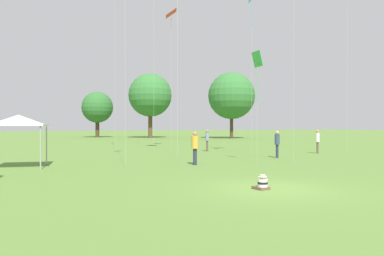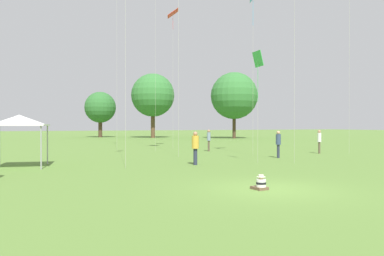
{
  "view_description": "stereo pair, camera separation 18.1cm",
  "coord_description": "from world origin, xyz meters",
  "px_view_note": "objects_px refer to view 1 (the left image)",
  "views": [
    {
      "loc": [
        -7.86,
        -10.56,
        2.2
      ],
      "look_at": [
        -0.1,
        6.36,
        2.07
      ],
      "focal_mm": 35.0,
      "sensor_mm": 36.0,
      "label": 1
    },
    {
      "loc": [
        -7.7,
        -10.63,
        2.2
      ],
      "look_at": [
        -0.1,
        6.36,
        2.07
      ],
      "focal_mm": 35.0,
      "sensor_mm": 36.0,
      "label": 2
    }
  ],
  "objects_px": {
    "kite_3": "(171,17)",
    "seated_toddler": "(262,184)",
    "person_standing_2": "(207,138)",
    "person_standing_4": "(318,139)",
    "distant_tree_2": "(97,107)",
    "person_standing_0": "(277,141)",
    "person_standing_1": "(195,145)",
    "distant_tree_1": "(150,95)",
    "distant_tree_0": "(232,96)",
    "kite_1": "(257,62)",
    "kite_7": "(252,5)",
    "canopy_tent": "(18,121)"
  },
  "relations": [
    {
      "from": "seated_toddler",
      "to": "kite_7",
      "type": "relative_size",
      "value": 0.05
    },
    {
      "from": "kite_1",
      "to": "distant_tree_2",
      "type": "relative_size",
      "value": 0.78
    },
    {
      "from": "person_standing_4",
      "to": "distant_tree_0",
      "type": "height_order",
      "value": "distant_tree_0"
    },
    {
      "from": "person_standing_4",
      "to": "kite_1",
      "type": "distance_m",
      "value": 10.72
    },
    {
      "from": "person_standing_2",
      "to": "kite_3",
      "type": "relative_size",
      "value": 0.14
    },
    {
      "from": "kite_3",
      "to": "seated_toddler",
      "type": "bearing_deg",
      "value": 52.22
    },
    {
      "from": "person_standing_4",
      "to": "kite_1",
      "type": "xyz_separation_m",
      "value": [
        -8.61,
        -4.25,
        4.76
      ]
    },
    {
      "from": "kite_7",
      "to": "canopy_tent",
      "type": "bearing_deg",
      "value": -8.09
    },
    {
      "from": "distant_tree_0",
      "to": "kite_1",
      "type": "bearing_deg",
      "value": -118.61
    },
    {
      "from": "person_standing_4",
      "to": "distant_tree_2",
      "type": "relative_size",
      "value": 0.22
    },
    {
      "from": "person_standing_0",
      "to": "kite_1",
      "type": "xyz_separation_m",
      "value": [
        -3.2,
        -2.29,
        4.79
      ]
    },
    {
      "from": "person_standing_2",
      "to": "kite_7",
      "type": "distance_m",
      "value": 11.27
    },
    {
      "from": "seated_toddler",
      "to": "person_standing_0",
      "type": "distance_m",
      "value": 13.01
    },
    {
      "from": "person_standing_0",
      "to": "person_standing_4",
      "type": "xyz_separation_m",
      "value": [
        5.41,
        1.96,
        0.02
      ]
    },
    {
      "from": "distant_tree_0",
      "to": "distant_tree_2",
      "type": "bearing_deg",
      "value": 141.74
    },
    {
      "from": "seated_toddler",
      "to": "kite_3",
      "type": "height_order",
      "value": "kite_3"
    },
    {
      "from": "kite_1",
      "to": "distant_tree_2",
      "type": "xyz_separation_m",
      "value": [
        0.28,
        51.79,
        -0.37
      ]
    },
    {
      "from": "kite_7",
      "to": "distant_tree_0",
      "type": "bearing_deg",
      "value": -131.29
    },
    {
      "from": "seated_toddler",
      "to": "person_standing_1",
      "type": "relative_size",
      "value": 0.3
    },
    {
      "from": "seated_toddler",
      "to": "person_standing_0",
      "type": "bearing_deg",
      "value": 44.85
    },
    {
      "from": "canopy_tent",
      "to": "kite_1",
      "type": "height_order",
      "value": "kite_1"
    },
    {
      "from": "person_standing_2",
      "to": "distant_tree_1",
      "type": "relative_size",
      "value": 0.16
    },
    {
      "from": "distant_tree_0",
      "to": "distant_tree_1",
      "type": "xyz_separation_m",
      "value": [
        -11.6,
        8.5,
        0.32
      ]
    },
    {
      "from": "person_standing_4",
      "to": "kite_3",
      "type": "xyz_separation_m",
      "value": [
        -8.21,
        10.55,
        11.39
      ]
    },
    {
      "from": "person_standing_2",
      "to": "kite_7",
      "type": "bearing_deg",
      "value": 79.29
    },
    {
      "from": "distant_tree_1",
      "to": "distant_tree_2",
      "type": "xyz_separation_m",
      "value": [
        -7.96,
        6.93,
        -2.01
      ]
    },
    {
      "from": "person_standing_1",
      "to": "kite_1",
      "type": "relative_size",
      "value": 0.28
    },
    {
      "from": "seated_toddler",
      "to": "distant_tree_2",
      "type": "height_order",
      "value": "distant_tree_2"
    },
    {
      "from": "person_standing_2",
      "to": "canopy_tent",
      "type": "xyz_separation_m",
      "value": [
        -14.54,
        -6.85,
        1.32
      ]
    },
    {
      "from": "canopy_tent",
      "to": "distant_tree_1",
      "type": "bearing_deg",
      "value": 63.32
    },
    {
      "from": "seated_toddler",
      "to": "distant_tree_1",
      "type": "bearing_deg",
      "value": 70.32
    },
    {
      "from": "kite_1",
      "to": "seated_toddler",
      "type": "bearing_deg",
      "value": -164.28
    },
    {
      "from": "kite_7",
      "to": "distant_tree_2",
      "type": "bearing_deg",
      "value": -100.11
    },
    {
      "from": "person_standing_1",
      "to": "person_standing_4",
      "type": "xyz_separation_m",
      "value": [
        12.4,
        3.74,
        0.03
      ]
    },
    {
      "from": "person_standing_4",
      "to": "canopy_tent",
      "type": "xyz_separation_m",
      "value": [
        -21.34,
        -1.1,
        1.32
      ]
    },
    {
      "from": "person_standing_4",
      "to": "distant_tree_1",
      "type": "height_order",
      "value": "distant_tree_1"
    },
    {
      "from": "person_standing_2",
      "to": "canopy_tent",
      "type": "relative_size",
      "value": 0.58
    },
    {
      "from": "person_standing_1",
      "to": "distant_tree_1",
      "type": "distance_m",
      "value": 46.4
    },
    {
      "from": "person_standing_0",
      "to": "distant_tree_1",
      "type": "height_order",
      "value": "distant_tree_1"
    },
    {
      "from": "kite_7",
      "to": "distant_tree_2",
      "type": "relative_size",
      "value": 1.4
    },
    {
      "from": "person_standing_0",
      "to": "canopy_tent",
      "type": "relative_size",
      "value": 0.58
    },
    {
      "from": "distant_tree_1",
      "to": "distant_tree_2",
      "type": "bearing_deg",
      "value": 138.95
    },
    {
      "from": "distant_tree_2",
      "to": "kite_3",
      "type": "bearing_deg",
      "value": -89.81
    },
    {
      "from": "person_standing_0",
      "to": "distant_tree_0",
      "type": "height_order",
      "value": "distant_tree_0"
    },
    {
      "from": "person_standing_4",
      "to": "kite_7",
      "type": "height_order",
      "value": "kite_7"
    },
    {
      "from": "person_standing_1",
      "to": "distant_tree_1",
      "type": "xyz_separation_m",
      "value": [
        12.03,
        44.35,
        6.43
      ]
    },
    {
      "from": "kite_7",
      "to": "distant_tree_1",
      "type": "bearing_deg",
      "value": -110.86
    },
    {
      "from": "kite_3",
      "to": "canopy_tent",
      "type": "bearing_deg",
      "value": 17.54
    },
    {
      "from": "person_standing_2",
      "to": "distant_tree_0",
      "type": "bearing_deg",
      "value": -142.98
    },
    {
      "from": "kite_7",
      "to": "distant_tree_1",
      "type": "xyz_separation_m",
      "value": [
        5.65,
        40.43,
        -3.36
      ]
    }
  ]
}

